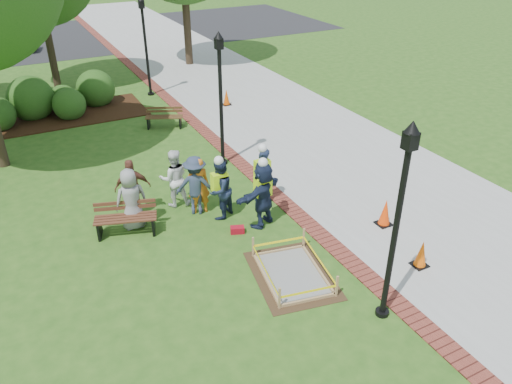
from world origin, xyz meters
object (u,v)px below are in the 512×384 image
hivis_worker_a (263,192)px  hivis_worker_c (220,187)px  bench_near (126,225)px  lamp_near (399,212)px  cone_front (421,254)px  hivis_worker_b (262,174)px  wet_concrete_pad (293,267)px

hivis_worker_a → hivis_worker_c: size_ratio=1.07×
bench_near → lamp_near: lamp_near is taller
bench_near → hivis_worker_c: 2.58m
cone_front → hivis_worker_b: size_ratio=0.39×
lamp_near → hivis_worker_b: bearing=90.6°
hivis_worker_c → cone_front: bearing=-52.0°
bench_near → cone_front: size_ratio=2.33×
hivis_worker_b → bench_near: bearing=177.0°
hivis_worker_a → hivis_worker_c: (-0.83, 0.85, -0.06)m
hivis_worker_c → hivis_worker_b: bearing=6.6°
cone_front → hivis_worker_a: (-2.41, 3.30, 0.62)m
bench_near → hivis_worker_c: bearing=-8.2°
hivis_worker_b → wet_concrete_pad: bearing=-106.3°
cone_front → hivis_worker_a: 4.14m
lamp_near → hivis_worker_c: 5.44m
hivis_worker_a → hivis_worker_c: 1.19m
wet_concrete_pad → hivis_worker_b: (0.94, 3.23, 0.67)m
wet_concrete_pad → cone_front: (2.83, -1.08, 0.10)m
lamp_near → wet_concrete_pad: bearing=117.1°
wet_concrete_pad → lamp_near: bearing=-62.9°
hivis_worker_b → hivis_worker_c: 1.37m
bench_near → cone_front: 7.29m
hivis_worker_c → wet_concrete_pad: bearing=-82.3°
hivis_worker_c → lamp_near: bearing=-74.3°
bench_near → lamp_near: (3.89, -5.37, 2.21)m
cone_front → hivis_worker_c: size_ratio=0.39×
hivis_worker_a → hivis_worker_b: 1.14m
wet_concrete_pad → cone_front: bearing=-21.0°
cone_front → lamp_near: (-1.83, -0.86, 2.14)m
cone_front → bench_near: bearing=141.7°
bench_near → lamp_near: size_ratio=0.38×
wet_concrete_pad → lamp_near: size_ratio=0.60×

